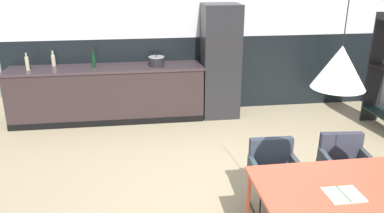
# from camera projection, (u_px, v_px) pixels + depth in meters

# --- Properties ---
(back_wall_splashback_dark) EXTENTS (6.87, 0.12, 1.30)m
(back_wall_splashback_dark) POSITION_uv_depth(u_px,v_px,m) (207.00, 73.00, 6.84)
(back_wall_splashback_dark) COLOR black
(back_wall_splashback_dark) RESTS_ON ground
(kitchen_counter) EXTENTS (3.15, 0.63, 0.91)m
(kitchen_counter) POSITION_uv_depth(u_px,v_px,m) (108.00, 94.00, 6.35)
(kitchen_counter) COLOR #2E2323
(kitchen_counter) RESTS_ON ground
(refrigerator_column) EXTENTS (0.61, 0.60, 1.88)m
(refrigerator_column) POSITION_uv_depth(u_px,v_px,m) (220.00, 61.00, 6.43)
(refrigerator_column) COLOR #232326
(refrigerator_column) RESTS_ON ground
(dining_table) EXTENTS (1.82, 0.93, 0.74)m
(dining_table) POSITION_uv_depth(u_px,v_px,m) (367.00, 190.00, 3.13)
(dining_table) COLOR #DA5238
(dining_table) RESTS_ON ground
(armchair_head_of_table) EXTENTS (0.53, 0.52, 0.75)m
(armchair_head_of_table) POSITION_uv_depth(u_px,v_px,m) (344.00, 160.00, 4.06)
(armchair_head_of_table) COLOR #333B41
(armchair_head_of_table) RESTS_ON ground
(armchair_far_side) EXTENTS (0.50, 0.48, 0.76)m
(armchair_far_side) POSITION_uv_depth(u_px,v_px,m) (274.00, 167.00, 3.93)
(armchair_far_side) COLOR #333B41
(armchair_far_side) RESTS_ON ground
(open_book) EXTENTS (0.28, 0.23, 0.02)m
(open_book) POSITION_uv_depth(u_px,v_px,m) (343.00, 195.00, 2.99)
(open_book) COLOR white
(open_book) RESTS_ON dining_table
(cooking_pot) EXTENTS (0.26, 0.26, 0.18)m
(cooking_pot) POSITION_uv_depth(u_px,v_px,m) (157.00, 61.00, 6.24)
(cooking_pot) COLOR black
(cooking_pot) RESTS_ON kitchen_counter
(bottle_oil_tall) EXTENTS (0.06, 0.06, 0.28)m
(bottle_oil_tall) POSITION_uv_depth(u_px,v_px,m) (27.00, 63.00, 5.95)
(bottle_oil_tall) COLOR tan
(bottle_oil_tall) RESTS_ON kitchen_counter
(bottle_spice_small) EXTENTS (0.06, 0.06, 0.25)m
(bottle_spice_small) POSITION_uv_depth(u_px,v_px,m) (53.00, 60.00, 6.22)
(bottle_spice_small) COLOR tan
(bottle_spice_small) RESTS_ON kitchen_counter
(bottle_wine_green) EXTENTS (0.06, 0.06, 0.28)m
(bottle_wine_green) POSITION_uv_depth(u_px,v_px,m) (94.00, 61.00, 6.13)
(bottle_wine_green) COLOR #0F3319
(bottle_wine_green) RESTS_ON kitchen_counter
(pendant_lamp_over_table_near) EXTENTS (0.39, 0.39, 0.98)m
(pendant_lamp_over_table_near) POSITION_uv_depth(u_px,v_px,m) (340.00, 67.00, 2.77)
(pendant_lamp_over_table_near) COLOR black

